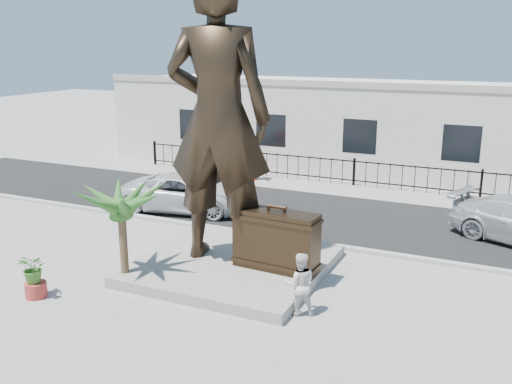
% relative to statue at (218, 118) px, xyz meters
% --- Properties ---
extents(ground, '(100.00, 100.00, 0.00)m').
position_rel_statue_xyz_m(ground, '(0.98, -1.60, -4.43)').
color(ground, '#9E9991').
rests_on(ground, ground).
extents(street, '(40.00, 7.00, 0.01)m').
position_rel_statue_xyz_m(street, '(0.98, 6.40, -4.42)').
color(street, black).
rests_on(street, ground).
extents(curb, '(40.00, 0.25, 0.12)m').
position_rel_statue_xyz_m(curb, '(0.98, 2.90, -4.37)').
color(curb, '#A5A399').
rests_on(curb, ground).
extents(far_sidewalk, '(40.00, 2.50, 0.02)m').
position_rel_statue_xyz_m(far_sidewalk, '(0.98, 10.40, -4.42)').
color(far_sidewalk, '#9E9991').
rests_on(far_sidewalk, ground).
extents(plinth, '(5.20, 5.20, 0.30)m').
position_rel_statue_xyz_m(plinth, '(0.48, -0.10, -4.28)').
color(plinth, gray).
rests_on(plinth, ground).
extents(fence, '(22.00, 0.10, 1.20)m').
position_rel_statue_xyz_m(fence, '(0.98, 11.20, -3.83)').
color(fence, black).
rests_on(fence, ground).
extents(building, '(28.00, 7.00, 4.40)m').
position_rel_statue_xyz_m(building, '(0.98, 15.40, -2.23)').
color(building, silver).
rests_on(building, ground).
extents(statue, '(3.29, 2.43, 8.26)m').
position_rel_statue_xyz_m(statue, '(0.00, 0.00, 0.00)').
color(statue, black).
rests_on(statue, plinth).
extents(suitcase, '(2.43, 0.90, 1.68)m').
position_rel_statue_xyz_m(suitcase, '(1.85, -0.16, -3.29)').
color(suitcase, black).
rests_on(suitcase, plinth).
extents(tourist, '(0.96, 0.88, 1.58)m').
position_rel_statue_xyz_m(tourist, '(3.21, -1.90, -3.64)').
color(tourist, silver).
rests_on(tourist, ground).
extents(car_white, '(5.50, 3.33, 1.43)m').
position_rel_statue_xyz_m(car_white, '(-3.96, 4.53, -3.71)').
color(car_white, silver).
rests_on(car_white, street).
extents(worker, '(1.35, 0.90, 1.94)m').
position_rel_statue_xyz_m(worker, '(-3.70, 10.12, -3.44)').
color(worker, '#F2340C').
rests_on(worker, far_sidewalk).
extents(palm_tree, '(1.80, 1.80, 3.20)m').
position_rel_statue_xyz_m(palm_tree, '(-1.85, -2.15, -4.43)').
color(palm_tree, '#29571F').
rests_on(palm_tree, ground).
extents(planter, '(0.56, 0.56, 0.40)m').
position_rel_statue_xyz_m(planter, '(-3.39, -3.90, -4.23)').
color(planter, '#AA332D').
rests_on(planter, ground).
extents(shrub, '(0.76, 0.67, 0.80)m').
position_rel_statue_xyz_m(shrub, '(-3.39, -3.90, -3.63)').
color(shrub, '#386C23').
rests_on(shrub, planter).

